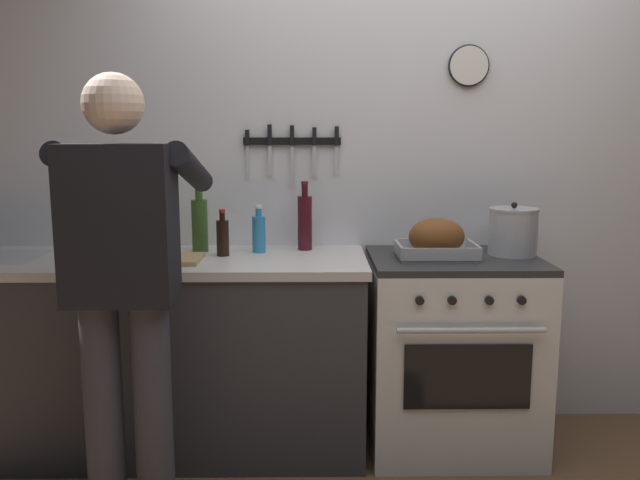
# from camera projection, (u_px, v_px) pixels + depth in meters

# --- Properties ---
(wall_back) EXTENTS (6.00, 0.13, 2.60)m
(wall_back) POSITION_uv_depth(u_px,v_px,m) (398.00, 164.00, 3.26)
(wall_back) COLOR silver
(wall_back) RESTS_ON ground
(counter_block) EXTENTS (2.03, 0.65, 0.90)m
(counter_block) POSITION_uv_depth(u_px,v_px,m) (143.00, 351.00, 3.03)
(counter_block) COLOR #38383D
(counter_block) RESTS_ON ground
(stove) EXTENTS (0.76, 0.67, 0.90)m
(stove) POSITION_uv_depth(u_px,v_px,m) (452.00, 352.00, 3.05)
(stove) COLOR white
(stove) RESTS_ON ground
(person_cook) EXTENTS (0.51, 0.63, 1.66)m
(person_cook) POSITION_uv_depth(u_px,v_px,m) (124.00, 276.00, 2.35)
(person_cook) COLOR #383842
(person_cook) RESTS_ON ground
(roasting_pan) EXTENTS (0.35, 0.26, 0.18)m
(roasting_pan) POSITION_uv_depth(u_px,v_px,m) (437.00, 240.00, 2.94)
(roasting_pan) COLOR #B7B7BC
(roasting_pan) RESTS_ON stove
(stock_pot) EXTENTS (0.23, 0.23, 0.24)m
(stock_pot) POSITION_uv_depth(u_px,v_px,m) (513.00, 231.00, 3.01)
(stock_pot) COLOR #B7B7BC
(stock_pot) RESTS_ON stove
(cutting_board) EXTENTS (0.36, 0.24, 0.02)m
(cutting_board) POSITION_uv_depth(u_px,v_px,m) (160.00, 259.00, 2.87)
(cutting_board) COLOR tan
(cutting_board) RESTS_ON counter_block
(bottle_olive_oil) EXTENTS (0.08, 0.08, 0.31)m
(bottle_olive_oil) POSITION_uv_depth(u_px,v_px,m) (200.00, 224.00, 3.09)
(bottle_olive_oil) COLOR #385623
(bottle_olive_oil) RESTS_ON counter_block
(bottle_cooking_oil) EXTENTS (0.08, 0.08, 0.26)m
(bottle_cooking_oil) POSITION_uv_depth(u_px,v_px,m) (163.00, 232.00, 3.01)
(bottle_cooking_oil) COLOR gold
(bottle_cooking_oil) RESTS_ON counter_block
(bottle_dish_soap) EXTENTS (0.06, 0.06, 0.22)m
(bottle_dish_soap) POSITION_uv_depth(u_px,v_px,m) (259.00, 233.00, 3.07)
(bottle_dish_soap) COLOR #338CCC
(bottle_dish_soap) RESTS_ON counter_block
(bottle_hot_sauce) EXTENTS (0.04, 0.04, 0.17)m
(bottle_hot_sauce) POSITION_uv_depth(u_px,v_px,m) (134.00, 237.00, 3.12)
(bottle_hot_sauce) COLOR red
(bottle_hot_sauce) RESTS_ON counter_block
(bottle_soy_sauce) EXTENTS (0.06, 0.06, 0.21)m
(bottle_soy_sauce) POSITION_uv_depth(u_px,v_px,m) (223.00, 237.00, 2.99)
(bottle_soy_sauce) COLOR black
(bottle_soy_sauce) RESTS_ON counter_block
(bottle_wine_red) EXTENTS (0.07, 0.07, 0.33)m
(bottle_wine_red) POSITION_uv_depth(u_px,v_px,m) (305.00, 221.00, 3.14)
(bottle_wine_red) COLOR #47141E
(bottle_wine_red) RESTS_ON counter_block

